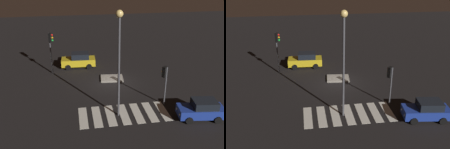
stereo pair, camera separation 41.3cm
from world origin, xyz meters
TOP-DOWN VIEW (x-y plane):
  - ground_plane at (0.00, 0.00)m, footprint 80.00×80.00m
  - traffic_island at (0.15, 1.02)m, footprint 2.60×2.05m
  - car_blue at (6.16, -7.82)m, footprint 3.93×2.14m
  - car_yellow at (-3.26, 5.28)m, footprint 4.20×2.09m
  - traffic_light_east at (3.84, -5.05)m, footprint 0.54×0.53m
  - traffic_light_west at (-6.28, 3.63)m, footprint 0.53×0.54m
  - street_lamp at (-0.49, -6.31)m, footprint 0.56×0.56m
  - crosswalk_near at (0.00, -6.24)m, footprint 7.60×3.20m

SIDE VIEW (x-z plane):
  - ground_plane at x=0.00m, z-range 0.00..0.00m
  - crosswalk_near at x=0.00m, z-range 0.00..0.02m
  - traffic_island at x=0.15m, z-range 0.00..0.18m
  - car_blue at x=6.16m, z-range -0.01..1.64m
  - car_yellow at x=-3.26m, z-range -0.02..1.78m
  - traffic_light_east at x=3.84m, z-range 0.94..4.57m
  - traffic_light_west at x=-6.28m, z-range 1.23..6.02m
  - street_lamp at x=-0.49m, z-range 1.48..10.24m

